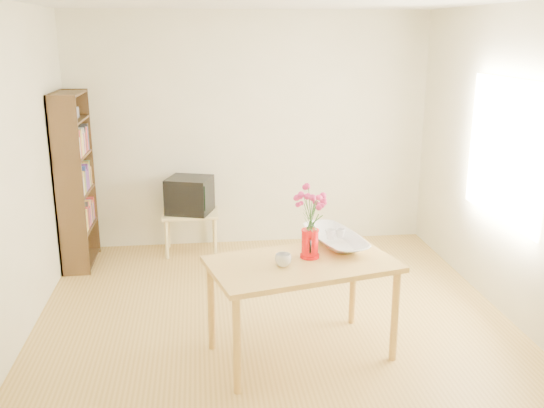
{
  "coord_description": "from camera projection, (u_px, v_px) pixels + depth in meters",
  "views": [
    {
      "loc": [
        -0.58,
        -4.46,
        2.36
      ],
      "look_at": [
        0.0,
        0.3,
        1.0
      ],
      "focal_mm": 40.0,
      "sensor_mm": 36.0,
      "label": 1
    }
  ],
  "objects": [
    {
      "name": "room",
      "position": [
        280.0,
        176.0,
        4.62
      ],
      "size": [
        4.5,
        4.5,
        4.5
      ],
      "color": "#B48B40",
      "rests_on": "ground"
    },
    {
      "name": "table",
      "position": [
        302.0,
        273.0,
        4.44
      ],
      "size": [
        1.48,
        1.06,
        0.75
      ],
      "rotation": [
        0.0,
        0.0,
        0.24
      ],
      "color": "gold",
      "rests_on": "ground"
    },
    {
      "name": "tv_stand",
      "position": [
        191.0,
        219.0,
        6.66
      ],
      "size": [
        0.6,
        0.45,
        0.46
      ],
      "color": "#E3C880",
      "rests_on": "ground"
    },
    {
      "name": "bookshelf",
      "position": [
        76.0,
        187.0,
        6.19
      ],
      "size": [
        0.28,
        0.7,
        1.8
      ],
      "color": "#342211",
      "rests_on": "ground"
    },
    {
      "name": "pitcher",
      "position": [
        310.0,
        245.0,
        4.47
      ],
      "size": [
        0.14,
        0.22,
        0.22
      ],
      "rotation": [
        0.0,
        0.0,
        -0.15
      ],
      "color": "red",
      "rests_on": "table"
    },
    {
      "name": "flowers",
      "position": [
        311.0,
        208.0,
        4.4
      ],
      "size": [
        0.25,
        0.25,
        0.35
      ],
      "primitive_type": null,
      "color": "#F43986",
      "rests_on": "pitcher"
    },
    {
      "name": "mug",
      "position": [
        283.0,
        260.0,
        4.32
      ],
      "size": [
        0.15,
        0.15,
        0.09
      ],
      "primitive_type": "imported",
      "rotation": [
        0.0,
        0.0,
        3.45
      ],
      "color": "white",
      "rests_on": "table"
    },
    {
      "name": "bowl",
      "position": [
        336.0,
        215.0,
        4.72
      ],
      "size": [
        0.61,
        0.61,
        0.48
      ],
      "primitive_type": "imported",
      "rotation": [
        0.0,
        0.0,
        0.22
      ],
      "color": "white",
      "rests_on": "table"
    },
    {
      "name": "teacup_a",
      "position": [
        331.0,
        221.0,
        4.73
      ],
      "size": [
        0.08,
        0.08,
        0.07
      ],
      "primitive_type": "imported",
      "rotation": [
        0.0,
        0.0,
        0.19
      ],
      "color": "white",
      "rests_on": "bowl"
    },
    {
      "name": "teacup_b",
      "position": [
        341.0,
        220.0,
        4.76
      ],
      "size": [
        0.1,
        0.1,
        0.06
      ],
      "primitive_type": "imported",
      "rotation": [
        0.0,
        0.0,
        2.12
      ],
      "color": "white",
      "rests_on": "bowl"
    },
    {
      "name": "television",
      "position": [
        190.0,
        194.0,
        6.6
      ],
      "size": [
        0.55,
        0.53,
        0.39
      ],
      "rotation": [
        0.0,
        0.0,
        -0.32
      ],
      "color": "black",
      "rests_on": "tv_stand"
    }
  ]
}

